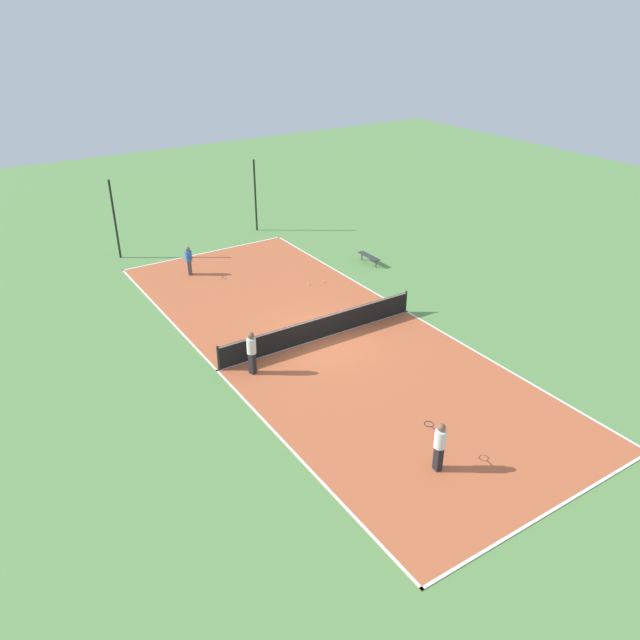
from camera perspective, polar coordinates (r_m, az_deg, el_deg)
ground_plane at (r=26.56m, az=0.00°, el=-1.73°), size 80.00×80.00×0.00m
court_surface at (r=26.55m, az=0.00°, el=-1.71°), size 9.65×24.11×0.02m
tennis_net at (r=26.29m, az=0.00°, el=-0.66°), size 9.45×0.10×1.05m
bench at (r=34.21m, az=4.49°, el=5.78°), size 0.36×1.59×0.45m
player_near_white at (r=19.41m, az=10.87°, el=-11.01°), size 0.44×0.96×1.70m
player_near_blue at (r=33.16m, az=-11.91°, el=5.48°), size 0.56×0.99×1.53m
player_far_white at (r=23.78m, az=-6.28°, el=-2.73°), size 0.45×0.45×1.78m
tennis_ball_midcourt at (r=31.52m, az=-1.03°, el=3.28°), size 0.07×0.07×0.07m
tennis_ball_left_sideline at (r=31.85m, az=0.37°, el=3.54°), size 0.07×0.07×0.07m
fence_post_back_left at (r=36.10m, az=-18.25°, el=8.70°), size 0.12×0.12×4.40m
fence_post_back_right at (r=38.98m, az=-5.93°, el=11.24°), size 0.12×0.12×4.40m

